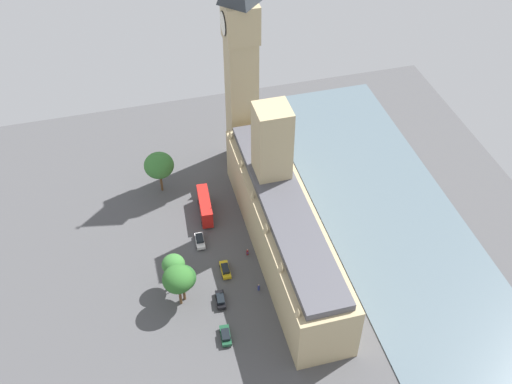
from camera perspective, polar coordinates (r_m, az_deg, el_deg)
name	(u,v)px	position (r m, az deg, el deg)	size (l,w,h in m)	color
ground_plane	(274,254)	(135.95, 1.71, -5.72)	(127.18, 127.18, 0.00)	#4C4C4F
river_thames	(397,229)	(144.49, 12.91, -3.31)	(31.65, 114.47, 0.25)	slate
parliament_building	(282,221)	(131.11, 2.45, -2.65)	(12.12, 57.18, 31.28)	tan
clock_tower	(241,58)	(143.26, -1.39, 12.21)	(7.68, 7.68, 55.74)	tan
double_decker_bus_kerbside	(205,206)	(142.99, -4.73, -1.28)	(3.28, 10.65, 4.75)	red
car_white_under_trees	(200,240)	(137.91, -5.20, -4.46)	(2.14, 4.72, 1.74)	silver
car_yellow_cab_opposite_hall	(225,270)	(131.99, -2.85, -7.15)	(1.98, 4.72, 1.74)	gold
car_black_trailing	(221,300)	(127.14, -3.29, -9.87)	(2.14, 4.64, 1.74)	black
car_dark_green_near_tower	(226,335)	(122.11, -2.82, -13.07)	(2.23, 4.70, 1.74)	#19472D
pedestrian_by_river_gate	(259,287)	(129.00, 0.25, -8.79)	(0.48, 0.59, 1.69)	navy
pedestrian_midblock	(247,252)	(135.24, -0.80, -5.57)	(0.51, 0.61, 1.63)	maroon
plane_tree_corner	(173,265)	(126.22, -7.62, -6.66)	(4.72, 4.72, 8.74)	brown
plane_tree_leading	(178,279)	(122.48, -7.20, -7.99)	(6.20, 6.20, 10.28)	brown
plane_tree_far_end	(159,165)	(146.90, -8.93, 2.43)	(7.06, 7.06, 10.84)	brown
plane_tree_slot_10	(182,278)	(123.78, -6.82, -7.88)	(5.58, 5.58, 9.10)	brown
street_lamp_slot_11	(182,271)	(127.60, -6.81, -7.22)	(0.56, 0.56, 6.75)	black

